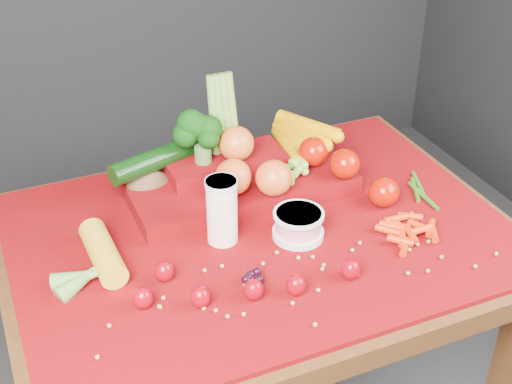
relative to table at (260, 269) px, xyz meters
name	(u,v)px	position (x,y,z in m)	size (l,w,h in m)	color
table	(260,269)	(0.00, 0.00, 0.00)	(1.10, 0.80, 0.75)	#311E0B
red_cloth	(260,233)	(0.00, 0.00, 0.10)	(1.05, 0.75, 0.01)	#65030B
milk_glass	(222,209)	(-0.09, 0.00, 0.19)	(0.07, 0.07, 0.15)	white
yogurt_bowl	(298,224)	(0.07, -0.05, 0.14)	(0.11, 0.11, 0.06)	silver
strawberry_scatter	(235,284)	(-0.13, -0.17, 0.13)	(0.44, 0.18, 0.05)	#950113
dark_grape_cluster	(257,280)	(-0.08, -0.17, 0.12)	(0.06, 0.05, 0.03)	black
soybean_scatter	(300,283)	(0.00, -0.20, 0.11)	(0.84, 0.24, 0.01)	olive
corn_ear	(93,268)	(-0.37, -0.01, 0.13)	(0.19, 0.23, 0.06)	gold
potato	(148,185)	(-0.19, 0.22, 0.14)	(0.10, 0.08, 0.07)	#503621
baby_carrot_pile	(410,228)	(0.29, -0.14, 0.12)	(0.17, 0.17, 0.03)	red
green_bean_pile	(420,191)	(0.41, -0.01, 0.11)	(0.14, 0.12, 0.01)	#2B5B14
produce_mound	(248,169)	(0.04, 0.16, 0.17)	(0.61, 0.37, 0.27)	#65030B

